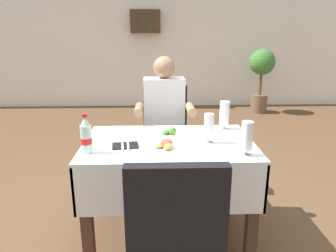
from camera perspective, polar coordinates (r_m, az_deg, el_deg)
The scene contains 15 objects.
ground_plane at distance 2.58m, azimuth 1.32°, elevation -17.97°, with size 11.00×11.00×0.00m, color brown.
back_wall at distance 6.43m, azimuth -0.83°, elevation 16.62°, with size 11.00×0.12×2.92m, color white.
main_dining_table at distance 2.25m, azimuth 0.09°, elevation -6.98°, with size 1.16×0.76×0.74m.
chair_far_diner_seat at distance 2.98m, azimuth -0.44°, elevation -1.15°, with size 0.44×0.50×0.97m.
chair_near_camera_side at distance 1.58m, azimuth 1.13°, elevation -18.58°, with size 0.44×0.50×0.97m.
seated_diner_far at distance 2.83m, azimuth -0.65°, elevation 1.20°, with size 0.50×0.46×1.26m.
plate_near_camera at distance 2.03m, azimuth -0.46°, elevation -3.76°, with size 0.22×0.22×0.07m.
plate_far_diner at distance 2.32m, azimuth -0.12°, elevation -1.24°, with size 0.22×0.22×0.07m.
beer_glass_left at distance 1.97m, azimuth 13.93°, elevation -2.17°, with size 0.07×0.07×0.21m.
beer_glass_middle at distance 2.47m, azimuth 10.07°, elevation 1.93°, with size 0.08×0.08×0.22m.
beer_glass_right at distance 2.15m, azimuth 7.34°, elevation -0.21°, with size 0.07×0.07×0.20m.
cola_bottle_primary at distance 2.01m, azimuth -14.46°, elevation -1.79°, with size 0.07×0.07×0.25m.
napkin_cutlery_set at distance 2.12m, azimuth -7.67°, elevation -3.46°, with size 0.19×0.19×0.01m.
potted_plant_corner at distance 6.11m, azimuth 16.40°, elevation 9.28°, with size 0.46×0.46×1.16m.
wall_bottle_rack at distance 6.27m, azimuth -4.07°, elevation 18.19°, with size 0.56×0.21×0.42m.
Camera 1 is at (-0.13, -2.12, 1.47)m, focal length 34.04 mm.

